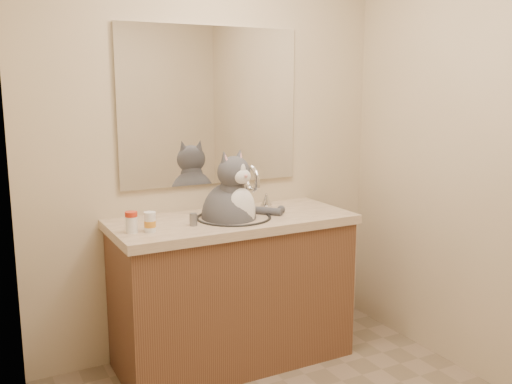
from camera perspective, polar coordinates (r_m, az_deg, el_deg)
room at (r=2.28m, az=8.05°, el=1.13°), size 2.22×2.52×2.42m
vanity at (r=3.28m, az=-2.34°, el=-9.46°), size 1.34×0.59×1.12m
mirror at (r=3.33m, az=-4.52°, el=8.54°), size 1.10×0.02×0.90m
shower_curtain at (r=2.01m, az=-19.13°, el=-5.60°), size 0.02×1.30×1.93m
cat at (r=3.13m, az=-2.56°, el=-2.08°), size 0.49×0.39×0.59m
pill_bottle_redcap at (r=2.89m, az=-12.35°, el=-2.96°), size 0.08×0.08×0.11m
pill_bottle_orange at (r=2.89m, az=-10.56°, el=-3.00°), size 0.08×0.08×0.10m
grey_canister at (r=2.99m, az=-6.28°, el=-2.75°), size 0.05×0.05×0.07m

